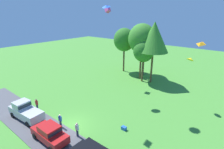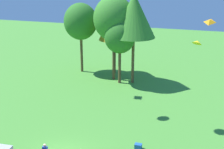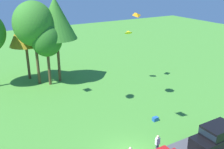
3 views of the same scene
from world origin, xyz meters
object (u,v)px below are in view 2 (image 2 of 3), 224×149
Objects in this scene: kite_delta_mid_center at (197,42)px; tree_far_right at (115,24)px; kite_diamond_low_drifter at (210,21)px; tree_lone_near at (114,19)px; cooler_box at (138,146)px; tree_center_back at (120,36)px; tree_left_of_center at (81,22)px; tree_far_left at (134,15)px.

tree_far_right is at bearing 144.86° from kite_delta_mid_center.
tree_far_right is 15.01m from kite_diamond_low_drifter.
tree_lone_near is 19.39× the size of cooler_box.
tree_center_back is 8.52× the size of kite_delta_mid_center.
cooler_box is 13.93m from kite_diamond_low_drifter.
tree_lone_near is 13.03m from kite_diamond_low_drifter.
tree_left_of_center is at bearing 155.43° from kite_delta_mid_center.
kite_delta_mid_center is at bearing -24.78° from tree_center_back.
tree_left_of_center is at bearing 155.72° from tree_center_back.
kite_delta_mid_center is at bearing -27.30° from tree_lone_near.
kite_diamond_low_drifter is at bearing -31.19° from tree_far_left.
kite_diamond_low_drifter is (12.27, -8.36, 2.19)m from tree_far_right.
tree_lone_near reaches higher than tree_far_right.
tree_lone_near is 11.97m from kite_delta_mid_center.
tree_far_left is 10.38m from kite_diamond_low_drifter.
kite_delta_mid_center is (9.44, -4.36, 0.84)m from tree_center_back.
kite_diamond_low_drifter is (4.40, 9.80, 8.88)m from cooler_box.
tree_far_left is 12.69× the size of kite_diamond_low_drifter.
tree_far_left reaches higher than kite_diamond_low_drifter.
tree_center_back is at bearing 155.22° from kite_delta_mid_center.
tree_far_right is 0.84× the size of tree_lone_near.
kite_delta_mid_center reaches higher than cooler_box.
tree_lone_near is 11.27× the size of kite_delta_mid_center.
tree_far_right is 9.42× the size of kite_delta_mid_center.
tree_left_of_center is at bearing 161.16° from tree_lone_near.
tree_center_back is at bearing 155.37° from kite_diamond_low_drifter.
tree_far_left reaches higher than tree_center_back.
tree_left_of_center is 22.62m from cooler_box.
cooler_box is at bearing -108.42° from kite_delta_mid_center.
tree_left_of_center reaches higher than kite_diamond_low_drifter.
kite_diamond_low_drifter reaches higher than cooler_box.
kite_delta_mid_center is at bearing -24.57° from tree_left_of_center.
cooler_box is at bearing -67.50° from tree_center_back.
tree_left_of_center reaches higher than kite_delta_mid_center.
kite_delta_mid_center is (15.95, -7.29, -0.24)m from tree_left_of_center.
kite_diamond_low_drifter is (16.94, -7.72, 1.97)m from tree_left_of_center.
tree_center_back is 16.83m from cooler_box.
tree_lone_near reaches higher than cooler_box.
tree_center_back is (6.50, -2.93, -1.08)m from tree_left_of_center.
tree_far_right is 2.80m from tree_lone_near.
tree_left_of_center is 8.53m from tree_far_left.
tree_far_left is 20.15× the size of cooler_box.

